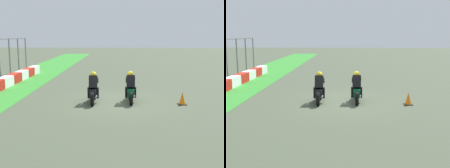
{
  "view_description": "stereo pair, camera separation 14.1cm",
  "coord_description": "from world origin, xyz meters",
  "views": [
    {
      "loc": [
        -14.15,
        -0.28,
        3.28
      ],
      "look_at": [
        -0.07,
        0.07,
        0.9
      ],
      "focal_mm": 47.08,
      "sensor_mm": 36.0,
      "label": 1
    },
    {
      "loc": [
        -14.14,
        -0.42,
        3.28
      ],
      "look_at": [
        -0.07,
        0.07,
        0.9
      ],
      "focal_mm": 47.08,
      "sensor_mm": 36.0,
      "label": 2
    }
  ],
  "objects": [
    {
      "name": "ground_plane",
      "position": [
        0.0,
        0.0,
        0.0
      ],
      "size": [
        120.0,
        120.0,
        0.0
      ],
      "primitive_type": "plane",
      "color": "#48523E"
    },
    {
      "name": "rider_lane_a",
      "position": [
        0.01,
        -0.84,
        0.62
      ],
      "size": [
        2.04,
        0.54,
        1.51
      ],
      "rotation": [
        0.0,
        0.0,
        0.01
      ],
      "color": "black",
      "rests_on": "ground_plane"
    },
    {
      "name": "rider_lane_b",
      "position": [
        -0.15,
        0.97,
        0.62
      ],
      "size": [
        2.04,
        0.54,
        1.51
      ],
      "rotation": [
        0.0,
        0.0,
        0.02
      ],
      "color": "black",
      "rests_on": "ground_plane"
    },
    {
      "name": "traffic_cone",
      "position": [
        -0.5,
        -3.27,
        0.28
      ],
      "size": [
        0.4,
        0.4,
        0.59
      ],
      "color": "black",
      "rests_on": "ground_plane"
    }
  ]
}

